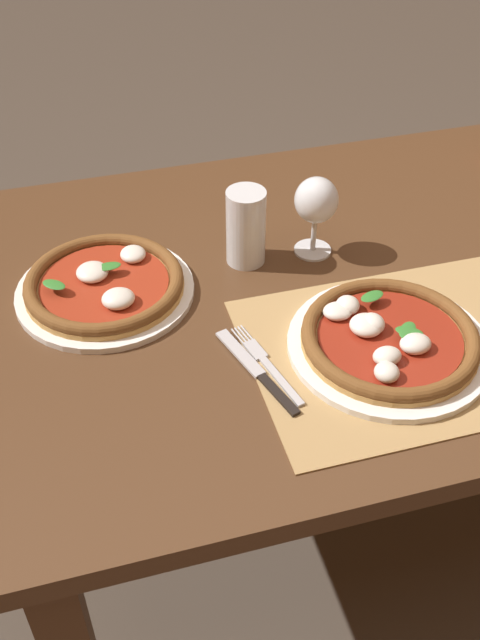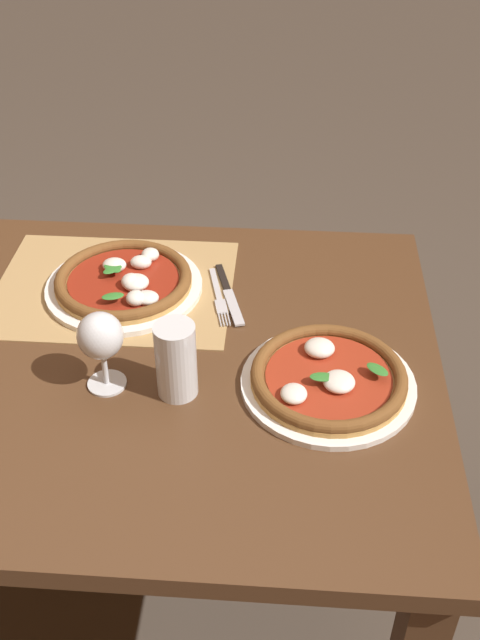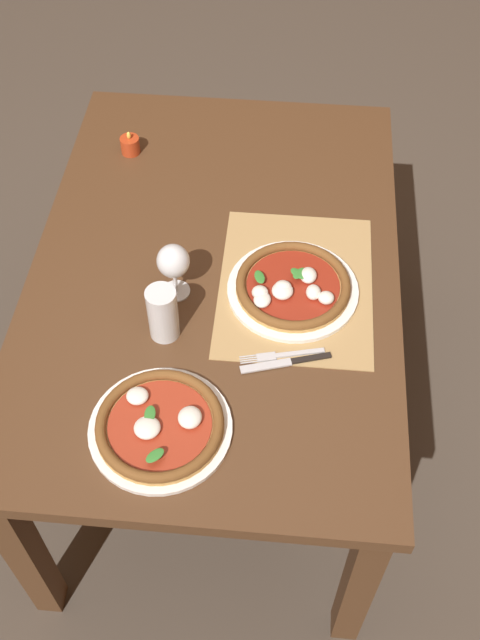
# 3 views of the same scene
# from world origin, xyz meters

# --- Properties ---
(ground_plane) EXTENTS (24.00, 24.00, 0.00)m
(ground_plane) POSITION_xyz_m (0.00, 0.00, 0.00)
(ground_plane) COLOR #473D33
(dining_table) EXTENTS (1.42, 0.94, 0.74)m
(dining_table) POSITION_xyz_m (0.00, 0.00, 0.64)
(dining_table) COLOR #4C301C
(dining_table) RESTS_ON ground
(paper_placemat) EXTENTS (0.50, 0.38, 0.00)m
(paper_placemat) POSITION_xyz_m (-0.05, -0.21, 0.74)
(paper_placemat) COLOR #A88451
(paper_placemat) RESTS_ON dining_table
(pizza_near) EXTENTS (0.33, 0.33, 0.05)m
(pizza_near) POSITION_xyz_m (-0.08, -0.20, 0.76)
(pizza_near) COLOR white
(pizza_near) RESTS_ON paper_placemat
(pizza_far) EXTENTS (0.31, 0.31, 0.05)m
(pizza_far) POSITION_xyz_m (-0.50, 0.06, 0.76)
(pizza_far) COLOR white
(pizza_far) RESTS_ON dining_table
(wine_glass) EXTENTS (0.08, 0.08, 0.16)m
(wine_glass) POSITION_xyz_m (-0.10, 0.09, 0.85)
(wine_glass) COLOR silver
(wine_glass) RESTS_ON dining_table
(pint_glass) EXTENTS (0.07, 0.07, 0.15)m
(pint_glass) POSITION_xyz_m (-0.23, 0.09, 0.81)
(pint_glass) COLOR silver
(pint_glass) RESTS_ON dining_table
(fork) EXTENTS (0.06, 0.20, 0.00)m
(fork) POSITION_xyz_m (-0.28, -0.19, 0.75)
(fork) COLOR #B7B7BC
(fork) RESTS_ON paper_placemat
(knife) EXTENTS (0.08, 0.21, 0.01)m
(knife) POSITION_xyz_m (-0.30, -0.20, 0.75)
(knife) COLOR black
(knife) RESTS_ON paper_placemat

